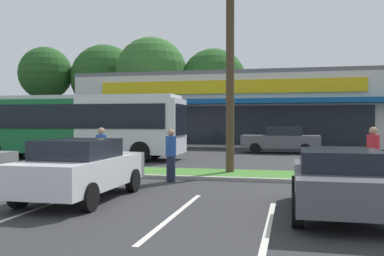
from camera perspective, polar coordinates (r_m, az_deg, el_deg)
grass_median at (r=16.65m, az=-9.12°, el=-5.66°), size 56.00×2.20×0.12m
curb_lip at (r=15.54m, az=-10.83°, el=-6.14°), size 56.00×0.24×0.12m
parking_stripe_2 at (r=9.30m, az=-2.26°, el=-11.31°), size 0.12×4.80×0.01m
parking_stripe_3 at (r=8.33m, az=9.99°, el=-12.79°), size 0.12×4.80×0.01m
storefront_building at (r=37.84m, az=5.89°, el=2.32°), size 24.28×13.78×5.72m
tree_far_left at (r=55.07m, az=-18.76°, el=6.82°), size 6.32×6.32×10.80m
tree_left at (r=53.40m, az=-11.46°, el=6.45°), size 8.03×8.03×11.10m
tree_mid_left at (r=48.27m, az=-5.39°, el=7.24°), size 7.86×7.86×11.17m
tree_mid at (r=48.06m, az=2.86°, el=6.13°), size 7.25×7.25×9.91m
utility_pole at (r=16.18m, az=4.57°, el=13.82°), size 3.08×2.40×10.46m
city_bus at (r=23.14m, az=-15.13°, el=0.42°), size 11.35×2.85×3.25m
car_0 at (r=11.24m, az=-14.45°, el=-5.17°), size 1.95×4.32×1.52m
car_2 at (r=9.60m, az=18.83°, el=-6.59°), size 1.93×4.14×1.38m
car_3 at (r=32.03m, az=-21.60°, el=-1.25°), size 4.74×1.90×1.48m
car_4 at (r=26.84m, az=11.67°, el=-1.50°), size 4.67×1.91×1.63m
pedestrian_near_bench at (r=14.04m, az=-2.80°, el=-3.61°), size 0.34×0.34×1.71m
pedestrian_by_pole at (r=13.95m, az=22.76°, el=-3.53°), size 0.36×0.36×1.80m
pedestrian_mid at (r=14.66m, az=-11.88°, el=-3.34°), size 0.35×0.35×1.75m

